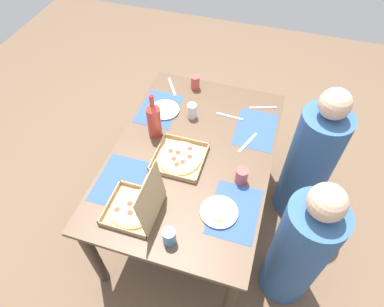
{
  "coord_description": "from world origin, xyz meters",
  "views": [
    {
      "loc": [
        1.3,
        0.4,
        2.37
      ],
      "look_at": [
        0.0,
        0.0,
        0.74
      ],
      "focal_mm": 31.5,
      "sensor_mm": 36.0,
      "label": 1
    }
  ],
  "objects_px": {
    "pizza_box_edge_far": "(137,207)",
    "cup_red": "(195,82)",
    "cup_clear_right": "(169,237)",
    "plate_middle": "(165,110)",
    "cup_spare": "(242,176)",
    "cup_clear_left": "(192,111)",
    "soda_bottle": "(154,119)",
    "pizza_box_center": "(180,158)",
    "diner_right_seat": "(299,250)",
    "plate_near_right": "(219,212)",
    "diner_left_seat": "(309,163)"
  },
  "relations": [
    {
      "from": "plate_near_right",
      "to": "soda_bottle",
      "type": "bearing_deg",
      "value": -129.94
    },
    {
      "from": "pizza_box_edge_far",
      "to": "cup_spare",
      "type": "xyz_separation_m",
      "value": [
        -0.37,
        0.5,
        0.0
      ]
    },
    {
      "from": "cup_clear_left",
      "to": "cup_red",
      "type": "distance_m",
      "value": 0.31
    },
    {
      "from": "cup_clear_right",
      "to": "cup_red",
      "type": "xyz_separation_m",
      "value": [
        -1.22,
        -0.23,
        0.0
      ]
    },
    {
      "from": "cup_clear_right",
      "to": "cup_red",
      "type": "bearing_deg",
      "value": -169.39
    },
    {
      "from": "pizza_box_center",
      "to": "cup_clear_left",
      "type": "relative_size",
      "value": 2.9
    },
    {
      "from": "plate_middle",
      "to": "cup_clear_right",
      "type": "relative_size",
      "value": 2.08
    },
    {
      "from": "soda_bottle",
      "to": "cup_red",
      "type": "height_order",
      "value": "soda_bottle"
    },
    {
      "from": "cup_clear_right",
      "to": "plate_middle",
      "type": "bearing_deg",
      "value": -158.5
    },
    {
      "from": "cup_clear_left",
      "to": "plate_middle",
      "type": "bearing_deg",
      "value": -89.13
    },
    {
      "from": "cup_clear_left",
      "to": "diner_left_seat",
      "type": "xyz_separation_m",
      "value": [
        -0.01,
        0.85,
        -0.27
      ]
    },
    {
      "from": "pizza_box_center",
      "to": "cup_red",
      "type": "height_order",
      "value": "cup_red"
    },
    {
      "from": "plate_near_right",
      "to": "soda_bottle",
      "type": "xyz_separation_m",
      "value": [
        -0.46,
        -0.55,
        0.12
      ]
    },
    {
      "from": "diner_left_seat",
      "to": "diner_right_seat",
      "type": "relative_size",
      "value": 1.04
    },
    {
      "from": "plate_middle",
      "to": "diner_right_seat",
      "type": "xyz_separation_m",
      "value": [
        0.64,
        1.05,
        -0.25
      ]
    },
    {
      "from": "pizza_box_center",
      "to": "pizza_box_edge_far",
      "type": "relative_size",
      "value": 0.96
    },
    {
      "from": "plate_middle",
      "to": "cup_red",
      "type": "distance_m",
      "value": 0.33
    },
    {
      "from": "pizza_box_edge_far",
      "to": "diner_right_seat",
      "type": "bearing_deg",
      "value": 99.7
    },
    {
      "from": "pizza_box_edge_far",
      "to": "cup_spare",
      "type": "height_order",
      "value": "pizza_box_edge_far"
    },
    {
      "from": "soda_bottle",
      "to": "plate_middle",
      "type": "bearing_deg",
      "value": -175.66
    },
    {
      "from": "plate_middle",
      "to": "cup_clear_left",
      "type": "relative_size",
      "value": 1.95
    },
    {
      "from": "cup_clear_left",
      "to": "cup_spare",
      "type": "xyz_separation_m",
      "value": [
        0.44,
        0.43,
        -0.0
      ]
    },
    {
      "from": "pizza_box_edge_far",
      "to": "cup_red",
      "type": "distance_m",
      "value": 1.11
    },
    {
      "from": "plate_near_right",
      "to": "cup_red",
      "type": "relative_size",
      "value": 2.03
    },
    {
      "from": "cup_clear_left",
      "to": "cup_red",
      "type": "relative_size",
      "value": 1.02
    },
    {
      "from": "soda_bottle",
      "to": "diner_right_seat",
      "type": "bearing_deg",
      "value": 67.95
    },
    {
      "from": "pizza_box_center",
      "to": "plate_near_right",
      "type": "height_order",
      "value": "pizza_box_center"
    },
    {
      "from": "soda_bottle",
      "to": "pizza_box_edge_far",
      "type": "bearing_deg",
      "value": 11.57
    },
    {
      "from": "cup_red",
      "to": "cup_clear_right",
      "type": "bearing_deg",
      "value": 10.61
    },
    {
      "from": "pizza_box_center",
      "to": "cup_clear_left",
      "type": "height_order",
      "value": "cup_clear_left"
    },
    {
      "from": "pizza_box_center",
      "to": "cup_red",
      "type": "xyz_separation_m",
      "value": [
        -0.69,
        -0.11,
        0.04
      ]
    },
    {
      "from": "cup_clear_right",
      "to": "diner_left_seat",
      "type": "bearing_deg",
      "value": 143.13
    },
    {
      "from": "soda_bottle",
      "to": "cup_clear_right",
      "type": "relative_size",
      "value": 3.27
    },
    {
      "from": "plate_near_right",
      "to": "diner_right_seat",
      "type": "height_order",
      "value": "diner_right_seat"
    },
    {
      "from": "cup_clear_left",
      "to": "diner_left_seat",
      "type": "relative_size",
      "value": 0.09
    },
    {
      "from": "cup_clear_right",
      "to": "diner_right_seat",
      "type": "relative_size",
      "value": 0.09
    },
    {
      "from": "pizza_box_center",
      "to": "soda_bottle",
      "type": "height_order",
      "value": "soda_bottle"
    },
    {
      "from": "soda_bottle",
      "to": "cup_spare",
      "type": "distance_m",
      "value": 0.66
    },
    {
      "from": "diner_right_seat",
      "to": "plate_near_right",
      "type": "bearing_deg",
      "value": -85.61
    },
    {
      "from": "pizza_box_edge_far",
      "to": "cup_clear_left",
      "type": "xyz_separation_m",
      "value": [
        -0.8,
        0.06,
        0.0
      ]
    },
    {
      "from": "plate_near_right",
      "to": "cup_spare",
      "type": "distance_m",
      "value": 0.26
    },
    {
      "from": "diner_right_seat",
      "to": "pizza_box_edge_far",
      "type": "bearing_deg",
      "value": -80.3
    },
    {
      "from": "plate_middle",
      "to": "cup_spare",
      "type": "xyz_separation_m",
      "value": [
        0.43,
        0.63,
        0.04
      ]
    },
    {
      "from": "cup_spare",
      "to": "cup_red",
      "type": "distance_m",
      "value": 0.89
    },
    {
      "from": "plate_middle",
      "to": "diner_right_seat",
      "type": "relative_size",
      "value": 0.18
    },
    {
      "from": "pizza_box_center",
      "to": "cup_clear_left",
      "type": "bearing_deg",
      "value": -174.29
    },
    {
      "from": "pizza_box_center",
      "to": "plate_middle",
      "type": "distance_m",
      "value": 0.45
    },
    {
      "from": "pizza_box_center",
      "to": "diner_left_seat",
      "type": "distance_m",
      "value": 0.93
    },
    {
      "from": "pizza_box_edge_far",
      "to": "cup_spare",
      "type": "bearing_deg",
      "value": 126.33
    },
    {
      "from": "plate_near_right",
      "to": "diner_right_seat",
      "type": "bearing_deg",
      "value": 94.39
    }
  ]
}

